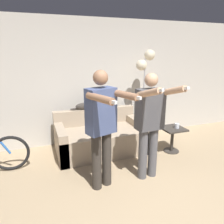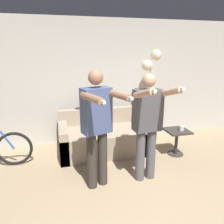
# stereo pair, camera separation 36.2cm
# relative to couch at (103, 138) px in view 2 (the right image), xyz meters

# --- Properties ---
(wall_back) EXTENTS (10.00, 0.05, 2.60)m
(wall_back) POSITION_rel_couch_xyz_m (0.27, 0.66, 1.03)
(wall_back) COLOR beige
(wall_back) RESTS_ON ground_plane
(couch) EXTENTS (1.70, 0.93, 0.79)m
(couch) POSITION_rel_couch_xyz_m (0.00, 0.00, 0.00)
(couch) COLOR tan
(couch) RESTS_ON ground_plane
(person_left) EXTENTS (0.59, 0.76, 1.71)m
(person_left) POSITION_rel_couch_xyz_m (-0.31, -1.16, 0.70)
(person_left) COLOR #38332D
(person_left) RESTS_ON ground_plane
(person_right) EXTENTS (0.51, 0.68, 1.64)m
(person_right) POSITION_rel_couch_xyz_m (0.43, -1.16, 0.67)
(person_right) COLOR #56565B
(person_right) RESTS_ON ground_plane
(cat) EXTENTS (0.50, 0.12, 0.17)m
(cat) POSITION_rel_couch_xyz_m (-0.20, 0.36, 0.59)
(cat) COLOR #3D3833
(cat) RESTS_ON couch
(floor_lamp) EXTENTS (0.40, 0.28, 1.97)m
(floor_lamp) POSITION_rel_couch_xyz_m (1.04, 0.19, 1.33)
(floor_lamp) COLOR #B2B2B7
(floor_lamp) RESTS_ON ground_plane
(side_table) EXTENTS (0.43, 0.43, 0.50)m
(side_table) POSITION_rel_couch_xyz_m (1.33, -0.50, 0.08)
(side_table) COLOR #38332D
(side_table) RESTS_ON ground_plane
(cup) EXTENTS (0.09, 0.09, 0.10)m
(cup) POSITION_rel_couch_xyz_m (1.39, -0.54, 0.27)
(cup) COLOR silver
(cup) RESTS_ON side_table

